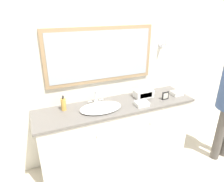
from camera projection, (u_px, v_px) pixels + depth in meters
ground_plane at (125, 172)px, 2.63m from camera, size 14.00×14.00×0.00m
wall_back at (108, 67)px, 2.61m from camera, size 8.00×0.18×2.55m
vanity_counter at (117, 133)px, 2.70m from camera, size 2.06×0.54×0.87m
sink_basin at (101, 107)px, 2.42m from camera, size 0.52×0.38×0.17m
soap_bottle at (63, 104)px, 2.37m from camera, size 0.06×0.06×0.19m
appliance_box at (143, 93)px, 2.73m from camera, size 0.26×0.15×0.10m
picture_frame at (165, 96)px, 2.65m from camera, size 0.10×0.01×0.11m
hand_towel_near_sink at (142, 104)px, 2.50m from camera, size 0.16×0.13×0.05m
hand_towel_far_corner at (177, 93)px, 2.80m from camera, size 0.15×0.12×0.05m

